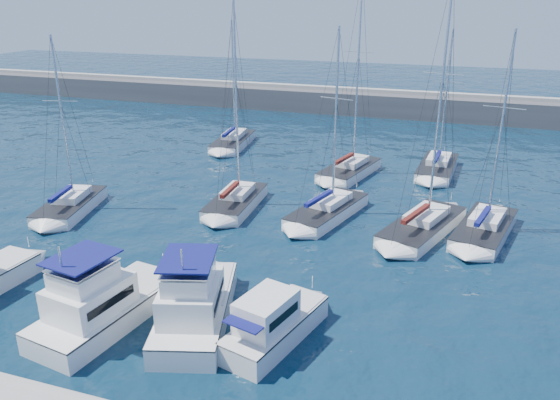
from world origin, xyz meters
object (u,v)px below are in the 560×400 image
(sailboat_mid_d, at_px, (423,226))
(sailboat_back_a, at_px, (233,142))
(motor_yacht_stbd_outer, at_px, (273,325))
(sailboat_mid_c, at_px, (328,210))
(sailboat_back_c, at_px, (437,168))
(sailboat_mid_a, at_px, (71,205))
(motor_yacht_stbd_inner, at_px, (195,306))
(motor_yacht_port_inner, at_px, (101,306))
(sailboat_mid_b, at_px, (236,201))
(sailboat_back_b, at_px, (350,169))
(sailboat_mid_e, at_px, (485,229))

(sailboat_mid_d, relative_size, sailboat_back_a, 1.30)
(motor_yacht_stbd_outer, xyz_separation_m, sailboat_back_a, (-16.05, 32.97, -0.43))
(motor_yacht_stbd_outer, height_order, sailboat_mid_c, sailboat_mid_c)
(sailboat_mid_d, distance_m, sailboat_back_c, 14.60)
(sailboat_mid_a, bearing_deg, sailboat_mid_d, -2.98)
(motor_yacht_stbd_inner, relative_size, sailboat_back_c, 0.67)
(sailboat_mid_c, xyz_separation_m, sailboat_back_a, (-14.82, 16.61, -0.01))
(motor_yacht_port_inner, bearing_deg, sailboat_back_a, 111.29)
(sailboat_back_a, bearing_deg, motor_yacht_stbd_outer, -70.06)
(motor_yacht_stbd_outer, height_order, sailboat_mid_b, sailboat_mid_b)
(sailboat_mid_d, relative_size, sailboat_back_b, 0.99)
(sailboat_mid_c, relative_size, sailboat_back_c, 1.06)
(motor_yacht_port_inner, height_order, sailboat_mid_e, sailboat_mid_e)
(motor_yacht_stbd_outer, height_order, sailboat_mid_d, sailboat_mid_d)
(motor_yacht_port_inner, distance_m, sailboat_back_c, 34.89)
(motor_yacht_port_inner, xyz_separation_m, sailboat_mid_a, (-11.73, 12.44, -0.62))
(motor_yacht_port_inner, distance_m, sailboat_mid_b, 17.31)
(motor_yacht_stbd_outer, distance_m, sailboat_back_a, 36.67)
(motor_yacht_port_inner, bearing_deg, sailboat_back_b, 85.19)
(sailboat_back_a, distance_m, sailboat_back_b, 15.63)
(motor_yacht_stbd_outer, xyz_separation_m, sailboat_mid_d, (5.90, 15.61, -0.39))
(sailboat_mid_a, xyz_separation_m, sailboat_back_a, (4.45, 21.89, -0.01))
(sailboat_mid_b, distance_m, sailboat_mid_e, 18.65)
(sailboat_mid_c, height_order, sailboat_back_b, sailboat_back_b)
(sailboat_mid_b, bearing_deg, sailboat_mid_a, -160.41)
(sailboat_mid_c, bearing_deg, sailboat_mid_e, 16.34)
(motor_yacht_port_inner, bearing_deg, sailboat_back_c, 74.12)
(sailboat_mid_c, distance_m, sailboat_mid_d, 7.17)
(sailboat_back_c, bearing_deg, sailboat_mid_d, -86.39)
(sailboat_mid_e, relative_size, sailboat_back_c, 1.07)
(sailboat_back_c, bearing_deg, sailboat_mid_c, -113.51)
(motor_yacht_stbd_inner, relative_size, sailboat_back_a, 0.66)
(sailboat_mid_a, distance_m, sailboat_mid_c, 19.98)
(sailboat_mid_b, relative_size, sailboat_mid_d, 0.90)
(sailboat_mid_e, relative_size, sailboat_back_a, 1.04)
(sailboat_mid_d, bearing_deg, sailboat_back_c, 108.42)
(sailboat_back_b, bearing_deg, sailboat_mid_d, -42.22)
(sailboat_mid_c, height_order, sailboat_back_a, sailboat_mid_c)
(sailboat_mid_d, bearing_deg, sailboat_mid_c, -166.87)
(motor_yacht_stbd_outer, bearing_deg, motor_yacht_stbd_inner, -166.66)
(sailboat_mid_c, xyz_separation_m, sailboat_back_b, (-0.44, 10.50, 0.05))
(sailboat_mid_e, bearing_deg, motor_yacht_port_inner, -123.14)
(motor_yacht_port_inner, bearing_deg, sailboat_mid_c, 76.27)
(motor_yacht_stbd_inner, relative_size, sailboat_mid_e, 0.63)
(sailboat_mid_a, bearing_deg, sailboat_mid_c, 2.60)
(sailboat_mid_b, xyz_separation_m, sailboat_back_c, (14.67, 14.26, -0.04))
(motor_yacht_stbd_outer, bearing_deg, sailboat_mid_a, 166.70)
(motor_yacht_stbd_inner, xyz_separation_m, sailboat_back_a, (-11.79, 32.84, -0.62))
(sailboat_mid_a, distance_m, sailboat_back_a, 22.33)
(motor_yacht_stbd_outer, bearing_deg, sailboat_back_a, 131.05)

